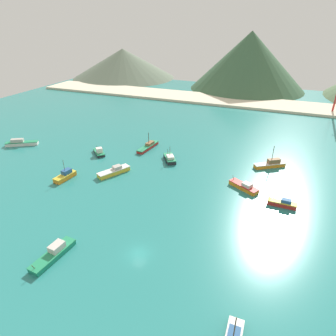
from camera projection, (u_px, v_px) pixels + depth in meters
name	position (u px, v px, depth m)	size (l,w,h in m)	color
ground	(187.00, 183.00, 81.57)	(260.00, 280.00, 0.50)	teal
fishing_boat_0	(282.00, 203.00, 70.81)	(6.93, 2.07, 2.47)	red
fishing_boat_1	(148.00, 146.00, 102.21)	(3.69, 11.29, 5.80)	red
fishing_boat_2	(65.00, 176.00, 82.78)	(3.25, 7.13, 5.85)	orange
fishing_boat_3	(21.00, 143.00, 104.62)	(10.67, 7.69, 2.50)	silver
fishing_boat_4	(99.00, 152.00, 97.87)	(6.71, 6.59, 2.50)	#232328
fishing_boat_5	(244.00, 186.00, 77.92)	(8.57, 6.40, 2.37)	orange
fishing_boat_6	(271.00, 164.00, 89.33)	(9.44, 7.36, 7.01)	orange
fishing_boat_7	(54.00, 253.00, 55.72)	(3.48, 10.10, 2.33)	#198466
fishing_boat_9	(170.00, 158.00, 93.25)	(6.19, 7.32, 5.08)	#232328
fishing_boat_10	(114.00, 171.00, 85.56)	(7.02, 10.03, 2.22)	gold
beach_strip	(241.00, 102.00, 156.93)	(247.00, 22.93, 1.20)	beige
hill_west	(123.00, 63.00, 219.05)	(76.98, 76.98, 20.81)	#60705B
hill_central	(249.00, 61.00, 180.26)	(71.37, 71.37, 34.40)	#3D6042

